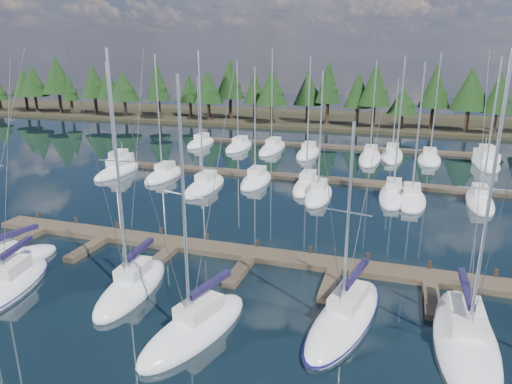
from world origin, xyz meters
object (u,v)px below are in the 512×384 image
(front_sailboat_4, at_px, (345,318))
(motor_yacht_left, at_px, (121,166))
(front_sailboat_3, at_px, (195,328))
(motor_yacht_right, at_px, (486,161))
(front_sailboat_2, at_px, (132,287))
(front_sailboat_5, at_px, (465,339))
(main_dock, at_px, (250,257))
(front_sailboat_1, at_px, (8,285))

(front_sailboat_4, distance_m, motor_yacht_left, 40.98)
(front_sailboat_3, distance_m, motor_yacht_right, 51.14)
(front_sailboat_2, bearing_deg, front_sailboat_5, 1.34)
(main_dock, distance_m, front_sailboat_2, 8.49)
(main_dock, xyz_separation_m, front_sailboat_5, (13.42, -6.00, 0.08))
(front_sailboat_3, xyz_separation_m, front_sailboat_5, (13.36, 3.28, -0.01))
(main_dock, height_order, front_sailboat_4, front_sailboat_4)
(front_sailboat_3, height_order, motor_yacht_right, front_sailboat_3)
(front_sailboat_1, distance_m, motor_yacht_left, 30.98)
(front_sailboat_4, height_order, front_sailboat_5, front_sailboat_5)
(front_sailboat_2, bearing_deg, motor_yacht_right, 59.37)
(front_sailboat_5, bearing_deg, motor_yacht_right, 80.73)
(motor_yacht_right, bearing_deg, motor_yacht_left, -158.91)
(main_dock, bearing_deg, front_sailboat_3, -89.63)
(main_dock, height_order, front_sailboat_2, front_sailboat_2)
(main_dock, xyz_separation_m, front_sailboat_4, (7.39, -5.86, 0.07))
(motor_yacht_left, bearing_deg, front_sailboat_4, -39.82)
(front_sailboat_3, relative_size, front_sailboat_4, 1.19)
(front_sailboat_2, xyz_separation_m, motor_yacht_right, (26.07, 44.03, 0.15))
(main_dock, distance_m, front_sailboat_4, 9.43)
(front_sailboat_2, distance_m, front_sailboat_5, 18.95)
(front_sailboat_1, xyz_separation_m, front_sailboat_3, (13.05, -0.74, 0.00))
(front_sailboat_3, bearing_deg, front_sailboat_1, 176.77)
(front_sailboat_5, bearing_deg, front_sailboat_2, -178.66)
(main_dock, distance_m, motor_yacht_right, 42.83)
(main_dock, height_order, front_sailboat_3, front_sailboat_3)
(motor_yacht_right, bearing_deg, front_sailboat_3, -113.60)
(main_dock, bearing_deg, front_sailboat_5, -24.08)
(front_sailboat_1, bearing_deg, motor_yacht_right, 53.99)
(front_sailboat_3, relative_size, motor_yacht_right, 1.61)
(front_sailboat_2, height_order, motor_yacht_right, front_sailboat_2)
(front_sailboat_3, height_order, front_sailboat_5, front_sailboat_5)
(front_sailboat_3, bearing_deg, motor_yacht_left, 129.16)
(main_dock, distance_m, front_sailboat_1, 15.55)
(motor_yacht_left, height_order, motor_yacht_right, motor_yacht_right)
(front_sailboat_1, bearing_deg, motor_yacht_left, 111.00)
(motor_yacht_left, bearing_deg, main_dock, -40.23)
(main_dock, xyz_separation_m, front_sailboat_1, (-12.99, -8.54, 0.09))
(main_dock, distance_m, motor_yacht_left, 31.56)
(front_sailboat_5, bearing_deg, motor_yacht_left, 144.88)
(motor_yacht_left, distance_m, motor_yacht_right, 47.83)
(front_sailboat_2, bearing_deg, main_dock, 49.34)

